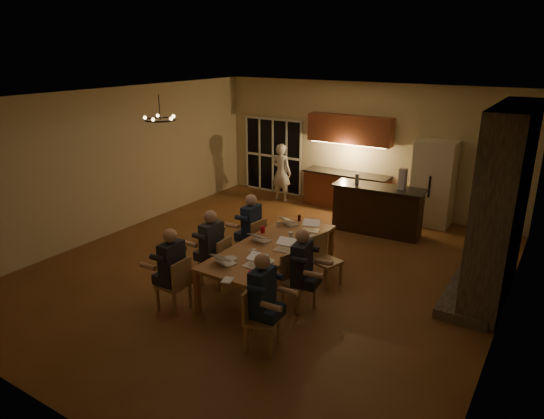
% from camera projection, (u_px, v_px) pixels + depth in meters
% --- Properties ---
extents(floor, '(9.00, 9.00, 0.00)m').
position_uv_depth(floor, '(268.00, 269.00, 9.20)').
color(floor, brown).
rests_on(floor, ground).
extents(back_wall, '(8.00, 0.04, 3.20)m').
position_uv_depth(back_wall, '(364.00, 147.00, 12.31)').
color(back_wall, '#C7B58D').
rests_on(back_wall, ground).
extents(left_wall, '(0.04, 9.00, 3.20)m').
position_uv_depth(left_wall, '(116.00, 161.00, 10.73)').
color(left_wall, '#C7B58D').
rests_on(left_wall, ground).
extents(right_wall, '(0.04, 9.00, 3.20)m').
position_uv_depth(right_wall, '(514.00, 232.00, 6.66)').
color(right_wall, '#C7B58D').
rests_on(right_wall, ground).
extents(ceiling, '(8.00, 9.00, 0.04)m').
position_uv_depth(ceiling, '(268.00, 96.00, 8.17)').
color(ceiling, white).
rests_on(ceiling, back_wall).
extents(french_doors, '(1.86, 0.08, 2.10)m').
position_uv_depth(french_doors, '(273.00, 156.00, 13.81)').
color(french_doors, black).
rests_on(french_doors, ground).
extents(fireplace, '(0.58, 2.50, 3.20)m').
position_uv_depth(fireplace, '(502.00, 205.00, 7.78)').
color(fireplace, '#665E50').
rests_on(fireplace, ground).
extents(kitchenette, '(2.24, 0.68, 2.40)m').
position_uv_depth(kitchenette, '(347.00, 163.00, 12.34)').
color(kitchenette, brown).
rests_on(kitchenette, ground).
extents(refrigerator, '(0.90, 0.68, 2.00)m').
position_uv_depth(refrigerator, '(433.00, 183.00, 11.25)').
color(refrigerator, beige).
rests_on(refrigerator, ground).
extents(dining_table, '(1.10, 2.93, 0.75)m').
position_uv_depth(dining_table, '(271.00, 265.00, 8.52)').
color(dining_table, '#AB7244').
rests_on(dining_table, ground).
extents(bar_island, '(2.05, 0.81, 1.08)m').
position_uv_depth(bar_island, '(377.00, 210.00, 10.87)').
color(bar_island, black).
rests_on(bar_island, ground).
extents(chair_left_near, '(0.45, 0.45, 0.89)m').
position_uv_depth(chair_left_near, '(173.00, 284.00, 7.69)').
color(chair_left_near, tan).
rests_on(chair_left_near, ground).
extents(chair_left_mid, '(0.48, 0.48, 0.89)m').
position_uv_depth(chair_left_mid, '(215.00, 261.00, 8.51)').
color(chair_left_mid, tan).
rests_on(chair_left_mid, ground).
extents(chair_left_far, '(0.48, 0.48, 0.89)m').
position_uv_depth(chair_left_far, '(251.00, 240.00, 9.41)').
color(chair_left_far, tan).
rests_on(chair_left_far, ground).
extents(chair_right_near, '(0.53, 0.53, 0.89)m').
position_uv_depth(chair_right_near, '(262.00, 319.00, 6.69)').
color(chair_right_near, tan).
rests_on(chair_right_near, ground).
extents(chair_right_mid, '(0.55, 0.55, 0.89)m').
position_uv_depth(chair_right_mid, '(299.00, 282.00, 7.73)').
color(chair_right_mid, tan).
rests_on(chair_right_mid, ground).
extents(chair_right_far, '(0.55, 0.55, 0.89)m').
position_uv_depth(chair_right_far, '(327.00, 261.00, 8.51)').
color(chair_right_far, tan).
rests_on(chair_right_far, ground).
extents(person_left_near, '(0.62, 0.62, 1.38)m').
position_uv_depth(person_left_near, '(172.00, 270.00, 7.60)').
color(person_left_near, '#21242B').
rests_on(person_left_near, ground).
extents(person_right_near, '(0.63, 0.63, 1.38)m').
position_uv_depth(person_right_near, '(262.00, 299.00, 6.72)').
color(person_right_near, '#1B2544').
rests_on(person_right_near, ground).
extents(person_left_mid, '(0.63, 0.63, 1.38)m').
position_uv_depth(person_left_mid, '(212.00, 248.00, 8.43)').
color(person_left_mid, '#343A3E').
rests_on(person_left_mid, ground).
extents(person_right_mid, '(0.68, 0.68, 1.38)m').
position_uv_depth(person_right_mid, '(302.00, 270.00, 7.60)').
color(person_right_mid, '#21242B').
rests_on(person_right_mid, ground).
extents(person_left_far, '(0.62, 0.62, 1.38)m').
position_uv_depth(person_left_far, '(251.00, 229.00, 9.32)').
color(person_left_far, '#1B2544').
rests_on(person_left_far, ground).
extents(standing_person, '(0.59, 0.39, 1.58)m').
position_uv_depth(standing_person, '(281.00, 173.00, 13.04)').
color(standing_person, silver).
rests_on(standing_person, ground).
extents(chandelier, '(0.58, 0.58, 0.03)m').
position_uv_depth(chandelier, '(160.00, 120.00, 8.84)').
color(chandelier, black).
rests_on(chandelier, ceiling).
extents(laptop_a, '(0.39, 0.36, 0.23)m').
position_uv_depth(laptop_a, '(226.00, 256.00, 7.68)').
color(laptop_a, silver).
rests_on(laptop_a, dining_table).
extents(laptop_b, '(0.32, 0.29, 0.23)m').
position_uv_depth(laptop_b, '(254.00, 260.00, 7.54)').
color(laptop_b, silver).
rests_on(laptop_b, dining_table).
extents(laptop_c, '(0.36, 0.32, 0.23)m').
position_uv_depth(laptop_c, '(262.00, 235.00, 8.56)').
color(laptop_c, silver).
rests_on(laptop_c, dining_table).
extents(laptop_d, '(0.35, 0.31, 0.23)m').
position_uv_depth(laptop_d, '(284.00, 244.00, 8.14)').
color(laptop_d, silver).
rests_on(laptop_d, dining_table).
extents(laptop_e, '(0.42, 0.40, 0.23)m').
position_uv_depth(laptop_e, '(291.00, 219.00, 9.36)').
color(laptop_e, silver).
rests_on(laptop_e, dining_table).
extents(laptop_f, '(0.38, 0.36, 0.23)m').
position_uv_depth(laptop_f, '(310.00, 225.00, 9.02)').
color(laptop_f, silver).
rests_on(laptop_f, dining_table).
extents(mug_front, '(0.08, 0.08, 0.10)m').
position_uv_depth(mug_front, '(254.00, 252.00, 7.99)').
color(mug_front, silver).
rests_on(mug_front, dining_table).
extents(mug_mid, '(0.09, 0.09, 0.10)m').
position_uv_depth(mug_mid, '(291.00, 235.00, 8.72)').
color(mug_mid, silver).
rests_on(mug_mid, dining_table).
extents(mug_back, '(0.07, 0.07, 0.10)m').
position_uv_depth(mug_back, '(278.00, 224.00, 9.24)').
color(mug_back, silver).
rests_on(mug_back, dining_table).
extents(redcup_near, '(0.09, 0.09, 0.12)m').
position_uv_depth(redcup_near, '(251.00, 275.00, 7.18)').
color(redcup_near, '#B90C1C').
rests_on(redcup_near, dining_table).
extents(redcup_mid, '(0.08, 0.08, 0.12)m').
position_uv_depth(redcup_mid, '(263.00, 230.00, 8.94)').
color(redcup_mid, '#B90C1C').
rests_on(redcup_mid, dining_table).
extents(can_silver, '(0.07, 0.07, 0.12)m').
position_uv_depth(can_silver, '(251.00, 255.00, 7.87)').
color(can_silver, '#B2B2B7').
rests_on(can_silver, dining_table).
extents(can_cola, '(0.06, 0.06, 0.12)m').
position_uv_depth(can_cola, '(299.00, 218.00, 9.54)').
color(can_cola, '#3F0F0C').
rests_on(can_cola, dining_table).
extents(can_right, '(0.07, 0.07, 0.12)m').
position_uv_depth(can_right, '(299.00, 241.00, 8.41)').
color(can_right, '#B2B2B7').
rests_on(can_right, dining_table).
extents(plate_near, '(0.24, 0.24, 0.02)m').
position_uv_depth(plate_near, '(267.00, 261.00, 7.75)').
color(plate_near, silver).
rests_on(plate_near, dining_table).
extents(plate_left, '(0.22, 0.22, 0.02)m').
position_uv_depth(plate_left, '(230.00, 259.00, 7.84)').
color(plate_left, silver).
rests_on(plate_left, dining_table).
extents(plate_far, '(0.27, 0.27, 0.02)m').
position_uv_depth(plate_far, '(313.00, 237.00, 8.72)').
color(plate_far, silver).
rests_on(plate_far, dining_table).
extents(notepad, '(0.20, 0.24, 0.01)m').
position_uv_depth(notepad, '(228.00, 280.00, 7.13)').
color(notepad, white).
rests_on(notepad, dining_table).
extents(bar_bottle, '(0.09, 0.09, 0.24)m').
position_uv_depth(bar_bottle, '(357.00, 179.00, 10.88)').
color(bar_bottle, '#99999E').
rests_on(bar_bottle, bar_island).
extents(bar_blender, '(0.16, 0.16, 0.46)m').
position_uv_depth(bar_blender, '(403.00, 179.00, 10.42)').
color(bar_blender, silver).
rests_on(bar_blender, bar_island).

